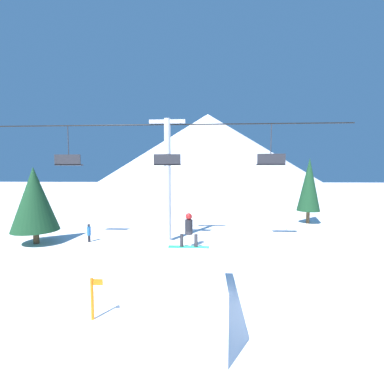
# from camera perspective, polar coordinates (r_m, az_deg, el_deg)

# --- Properties ---
(ground_plane) EXTENTS (220.00, 220.00, 0.00)m
(ground_plane) POSITION_cam_1_polar(r_m,az_deg,el_deg) (9.61, 5.23, -24.96)
(ground_plane) COLOR white
(mountain_ridge) EXTENTS (66.78, 66.78, 21.13)m
(mountain_ridge) POSITION_cam_1_polar(r_m,az_deg,el_deg) (74.67, 3.49, 8.94)
(mountain_ridge) COLOR silver
(mountain_ridge) RESTS_ON ground_plane
(snow_ramp) EXTENTS (2.58, 4.74, 1.86)m
(snow_ramp) POSITION_cam_1_polar(r_m,az_deg,el_deg) (9.03, -2.03, -20.34)
(snow_ramp) COLOR white
(snow_ramp) RESTS_ON ground_plane
(snowboarder) EXTENTS (1.55, 0.29, 1.32)m
(snowboarder) POSITION_cam_1_polar(r_m,az_deg,el_deg) (9.79, -0.71, -8.49)
(snowboarder) COLOR #1E9E6B
(snowboarder) RESTS_ON snow_ramp
(chairlift) EXTENTS (24.05, 0.44, 8.26)m
(chairlift) POSITION_cam_1_polar(r_m,az_deg,el_deg) (17.36, -5.46, 5.05)
(chairlift) COLOR #B2B2B7
(chairlift) RESTS_ON ground_plane
(pine_tree_near) EXTENTS (2.91, 2.91, 5.06)m
(pine_tree_near) POSITION_cam_1_polar(r_m,az_deg,el_deg) (19.65, -31.62, -1.36)
(pine_tree_near) COLOR #4C3823
(pine_tree_near) RESTS_ON ground_plane
(pine_tree_far) EXTENTS (2.01, 2.01, 6.00)m
(pine_tree_far) POSITION_cam_1_polar(r_m,az_deg,el_deg) (25.62, 24.56, 1.49)
(pine_tree_far) COLOR #4C3823
(pine_tree_far) RESTS_ON ground_plane
(trail_marker) EXTENTS (0.41, 0.10, 1.36)m
(trail_marker) POSITION_cam_1_polar(r_m,az_deg,el_deg) (9.38, -21.20, -21.00)
(trail_marker) COLOR orange
(trail_marker) RESTS_ON ground_plane
(distant_skier) EXTENTS (0.24, 0.24, 1.23)m
(distant_skier) POSITION_cam_1_polar(r_m,az_deg,el_deg) (18.86, -21.93, -8.27)
(distant_skier) COLOR black
(distant_skier) RESTS_ON ground_plane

